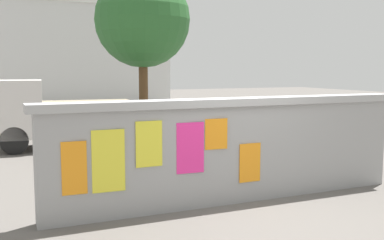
{
  "coord_description": "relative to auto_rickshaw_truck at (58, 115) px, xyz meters",
  "views": [
    {
      "loc": [
        -3.56,
        -6.34,
        2.14
      ],
      "look_at": [
        0.45,
        2.73,
        1.03
      ],
      "focal_mm": 42.67,
      "sensor_mm": 36.0,
      "label": 1
    }
  ],
  "objects": [
    {
      "name": "ground",
      "position": [
        1.92,
        1.64,
        -0.9
      ],
      "size": [
        60.0,
        60.0,
        0.0
      ],
      "primitive_type": "plane",
      "color": "#605B56"
    },
    {
      "name": "poster_wall",
      "position": [
        1.91,
        -6.36,
        -0.04
      ],
      "size": [
        6.34,
        0.42,
        1.68
      ],
      "color": "#969696",
      "rests_on": "ground"
    },
    {
      "name": "auto_rickshaw_truck",
      "position": [
        0.0,
        0.0,
        0.0
      ],
      "size": [
        3.73,
        1.85,
        1.85
      ],
      "color": "black",
      "rests_on": "ground"
    },
    {
      "name": "motorcycle",
      "position": [
        3.37,
        -2.57,
        -0.44
      ],
      "size": [
        1.89,
        0.62,
        0.87
      ],
      "color": "black",
      "rests_on": "ground"
    },
    {
      "name": "bicycle_near",
      "position": [
        2.59,
        -5.13,
        -0.54
      ],
      "size": [
        1.71,
        0.44,
        0.95
      ],
      "color": "black",
      "rests_on": "ground"
    },
    {
      "name": "bicycle_far",
      "position": [
        0.62,
        -3.42,
        -0.54
      ],
      "size": [
        1.7,
        0.44,
        0.95
      ],
      "color": "black",
      "rests_on": "ground"
    },
    {
      "name": "person_walking",
      "position": [
        0.66,
        -5.35,
        0.09
      ],
      "size": [
        0.45,
        0.45,
        1.62
      ],
      "color": "purple",
      "rests_on": "ground"
    },
    {
      "name": "tree_roadside",
      "position": [
        3.87,
        4.5,
        3.12
      ],
      "size": [
        3.69,
        3.69,
        5.88
      ],
      "color": "brown",
      "rests_on": "ground"
    },
    {
      "name": "building_background",
      "position": [
        1.06,
        14.26,
        2.19
      ],
      "size": [
        14.1,
        4.5,
        6.14
      ],
      "color": "silver",
      "rests_on": "ground"
    }
  ]
}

